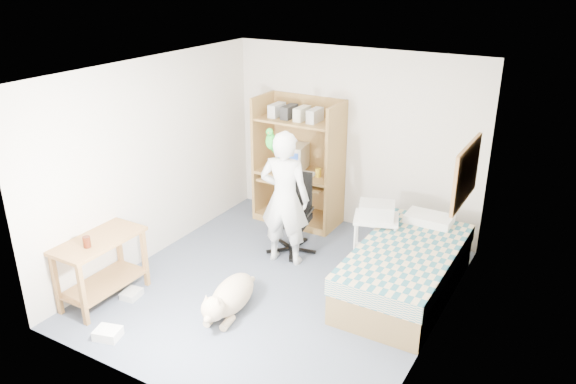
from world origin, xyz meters
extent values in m
plane|color=#4B5566|center=(0.00, 0.00, 0.00)|extent=(4.00, 4.00, 0.00)
cube|color=beige|center=(0.00, 2.00, 1.25)|extent=(3.60, 0.02, 2.50)
cube|color=beige|center=(1.80, 0.00, 1.25)|extent=(0.02, 4.00, 2.50)
cube|color=beige|center=(-1.80, 0.00, 1.25)|extent=(0.02, 4.00, 2.50)
cube|color=white|center=(0.00, 0.00, 2.50)|extent=(3.60, 4.00, 0.02)
cube|color=olive|center=(-1.28, 1.70, 0.90)|extent=(0.04, 0.60, 1.80)
cube|color=olive|center=(-0.12, 1.70, 0.90)|extent=(0.04, 0.60, 1.80)
cube|color=olive|center=(-0.70, 1.99, 0.90)|extent=(1.20, 0.02, 1.80)
cube|color=olive|center=(-0.70, 1.70, 0.74)|extent=(1.12, 0.60, 0.04)
cube|color=olive|center=(-0.70, 1.62, 0.64)|extent=(1.00, 0.50, 0.03)
cube|color=olive|center=(-0.70, 1.70, 1.50)|extent=(1.12, 0.55, 0.03)
cube|color=olive|center=(-0.70, 1.70, 0.05)|extent=(1.12, 0.60, 0.10)
cube|color=brown|center=(1.30, 0.60, 0.18)|extent=(1.00, 2.00, 0.36)
cube|color=#2A6470|center=(1.30, 0.60, 0.46)|extent=(1.02, 2.02, 0.20)
cube|color=white|center=(1.30, 1.40, 0.60)|extent=(0.55, 0.35, 0.12)
cube|color=brown|center=(-1.55, -1.20, 0.73)|extent=(0.50, 1.00, 0.04)
cube|color=brown|center=(-1.75, -1.65, 0.35)|extent=(0.05, 0.05, 0.70)
cube|color=brown|center=(-1.35, -1.65, 0.35)|extent=(0.05, 0.05, 0.70)
cube|color=brown|center=(-1.75, -0.75, 0.35)|extent=(0.05, 0.05, 0.70)
cube|color=brown|center=(-1.35, -0.75, 0.35)|extent=(0.05, 0.05, 0.70)
cube|color=brown|center=(-1.55, -1.20, 0.20)|extent=(0.46, 0.92, 0.03)
cube|color=#966543|center=(1.78, 0.90, 1.45)|extent=(0.03, 0.90, 0.60)
cube|color=brown|center=(1.77, 0.90, 1.76)|extent=(0.04, 0.94, 0.04)
cube|color=brown|center=(1.77, 0.90, 1.14)|extent=(0.04, 0.94, 0.04)
cylinder|color=black|center=(-0.31, 0.82, 0.04)|extent=(0.58, 0.58, 0.06)
cylinder|color=black|center=(-0.31, 0.82, 0.22)|extent=(0.06, 0.06, 0.38)
cube|color=black|center=(-0.31, 0.82, 0.45)|extent=(0.52, 0.52, 0.08)
cube|color=black|center=(-0.35, 1.04, 0.77)|extent=(0.41, 0.13, 0.53)
cube|color=black|center=(-0.55, 0.78, 0.60)|extent=(0.09, 0.29, 0.04)
cube|color=black|center=(-0.07, 0.87, 0.60)|extent=(0.09, 0.29, 0.04)
imported|color=silver|center=(-0.26, 0.57, 0.85)|extent=(0.69, 0.52, 1.70)
ellipsoid|color=#169918|center=(-0.46, 0.59, 1.54)|extent=(0.13, 0.13, 0.20)
sphere|color=#169918|center=(-0.45, 0.55, 1.66)|extent=(0.09, 0.09, 0.09)
cone|color=orange|center=(-0.44, 0.51, 1.66)|extent=(0.04, 0.04, 0.03)
cylinder|color=#169918|center=(-0.47, 0.64, 1.42)|extent=(0.05, 0.14, 0.12)
ellipsoid|color=#D5B48F|center=(-0.21, -0.63, 0.17)|extent=(0.48, 0.81, 0.34)
sphere|color=#D5B48F|center=(-0.14, -1.06, 0.26)|extent=(0.26, 0.26, 0.26)
cone|color=#D5B48F|center=(-0.20, -1.09, 0.37)|extent=(0.07, 0.07, 0.10)
cone|color=#D5B48F|center=(-0.07, -1.07, 0.37)|extent=(0.07, 0.07, 0.10)
ellipsoid|color=#D5B48F|center=(-0.12, -1.16, 0.21)|extent=(0.11, 0.15, 0.09)
cylinder|color=#D5B48F|center=(-0.27, -0.24, 0.11)|extent=(0.10, 0.25, 0.12)
cube|color=white|center=(0.74, 1.07, 0.62)|extent=(0.64, 0.58, 0.04)
cube|color=white|center=(0.74, 1.07, 0.16)|extent=(0.59, 0.52, 0.03)
cylinder|color=white|center=(0.51, 0.89, 0.31)|extent=(0.03, 0.03, 0.62)
cylinder|color=white|center=(0.98, 0.89, 0.31)|extent=(0.03, 0.03, 0.62)
cylinder|color=white|center=(0.51, 1.25, 0.31)|extent=(0.03, 0.03, 0.62)
cylinder|color=white|center=(0.98, 1.25, 0.31)|extent=(0.03, 0.03, 0.62)
cube|color=beige|center=(0.74, 1.07, 0.73)|extent=(0.50, 0.44, 0.18)
cube|color=beige|center=(-0.82, 1.75, 0.95)|extent=(0.43, 0.45, 0.35)
cube|color=navy|center=(-0.79, 1.56, 0.95)|extent=(0.30, 0.06, 0.24)
cube|color=beige|center=(-0.70, 1.58, 0.67)|extent=(0.46, 0.19, 0.03)
cylinder|color=yellow|center=(-0.36, 1.65, 0.82)|extent=(0.08, 0.08, 0.12)
cylinder|color=#40160A|center=(-1.50, -1.39, 0.81)|extent=(0.08, 0.08, 0.12)
cube|color=white|center=(-0.99, -1.70, 0.05)|extent=(0.30, 0.26, 0.10)
cube|color=#B7B7B2|center=(-1.32, -1.04, 0.04)|extent=(0.21, 0.24, 0.08)
camera|label=1|loc=(2.93, -4.83, 3.51)|focal=35.00mm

